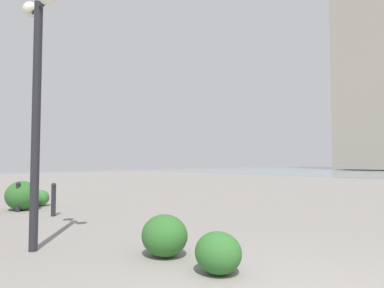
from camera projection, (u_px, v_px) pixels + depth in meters
name	position (u px, v px, depth m)	size (l,w,h in m)	color
building_slab	(384.00, 75.00, 58.22)	(13.38, 13.20, 33.08)	#9E9384
lamppost	(37.00, 80.00, 5.62)	(0.98, 0.28, 4.33)	#232328
bollard_near	(54.00, 199.00, 8.92)	(0.13, 0.13, 0.89)	#232328
bollard_mid	(18.00, 196.00, 9.67)	(0.13, 0.13, 0.88)	#232328
shrub_low	(40.00, 198.00, 10.90)	(0.62, 0.56, 0.53)	#387533
shrub_round	(165.00, 235.00, 5.18)	(0.76, 0.69, 0.65)	#2D6628
shrub_wide	(22.00, 196.00, 10.01)	(1.03, 0.93, 0.87)	#2D6628
shrub_tall	(218.00, 253.00, 4.39)	(0.65, 0.59, 0.55)	#2D6628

